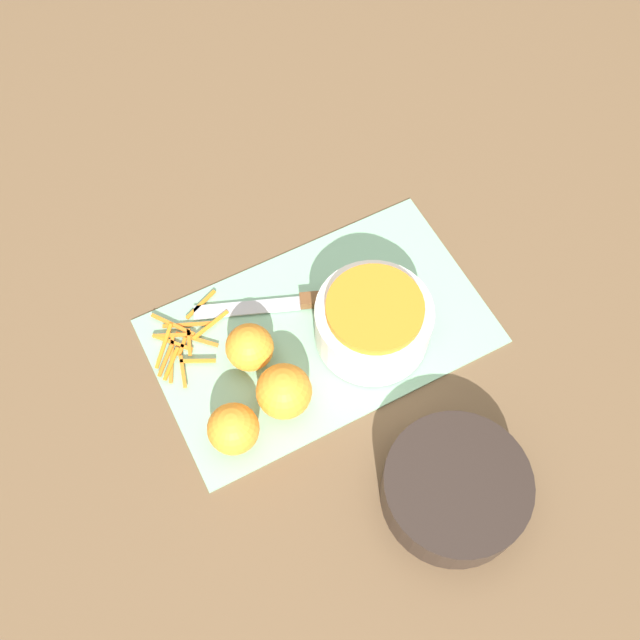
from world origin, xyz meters
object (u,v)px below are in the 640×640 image
Objects in this scene: bowl_dark at (455,489)px; orange_left at (233,429)px; knife at (309,301)px; orange_back at (250,347)px; bowl_speckled at (373,321)px; orange_right at (284,391)px.

orange_left is (0.21, -0.20, 0.01)m from bowl_dark.
orange_back reaches higher than knife.
bowl_speckled is 0.88× the size of bowl_dark.
bowl_speckled is 0.69× the size of knife.
bowl_speckled is at bearing 164.50° from orange_back.
bowl_speckled reaches higher than orange_left.
orange_right is at bearing 12.69° from bowl_speckled.
knife is 3.13× the size of orange_right.
bowl_speckled reaches higher than orange_right.
knife is (0.03, -0.34, -0.02)m from bowl_dark.
orange_right is (-0.08, -0.02, 0.00)m from orange_left.
orange_right is at bearing -169.43° from orange_left.
bowl_speckled is at bearing -94.94° from bowl_dark.
orange_left reaches higher than knife.
knife is 0.23m from orange_left.
orange_right is (0.16, 0.04, -0.00)m from bowl_speckled.
bowl_dark is at bearing 85.06° from bowl_speckled.
orange_back is (0.15, -0.30, 0.01)m from bowl_dark.
orange_back is (0.11, 0.04, 0.03)m from knife.
knife is at bearing -129.20° from orange_right.
knife is 0.16m from orange_right.
bowl_speckled reaches higher than bowl_dark.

